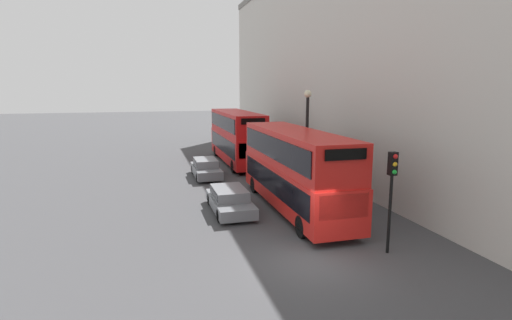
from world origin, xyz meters
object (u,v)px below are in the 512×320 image
bus_leading (295,167)px  car_hatchback (206,167)px  bus_second_in_queue (237,135)px  traffic_light (392,181)px  car_dark_sedan (230,199)px

bus_leading → car_hatchback: (-3.40, 9.14, -1.64)m
bus_second_in_queue → traffic_light: size_ratio=2.74×
car_dark_sedan → traffic_light: size_ratio=1.14×
traffic_light → bus_leading: bearing=103.6°
bus_leading → traffic_light: bearing=-76.4°
bus_second_in_queue → traffic_light: bearing=-85.7°
bus_leading → bus_second_in_queue: bus_second_in_queue is taller
bus_leading → traffic_light: (1.54, -6.37, 0.56)m
bus_leading → car_hatchback: 9.89m
bus_leading → car_dark_sedan: 3.84m
bus_leading → car_dark_sedan: bearing=170.1°
bus_leading → bus_second_in_queue: bearing=90.0°
bus_leading → bus_second_in_queue: size_ratio=1.00×
car_dark_sedan → traffic_light: traffic_light is taller
bus_leading → car_dark_sedan: size_ratio=2.39×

